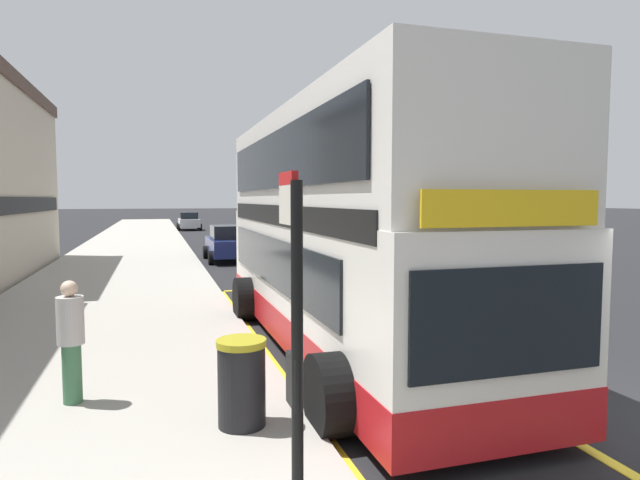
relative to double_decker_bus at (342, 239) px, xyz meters
The scene contains 9 objects.
ground_plane 27.67m from the double_decker_bus, 84.89° to the left, with size 260.00×260.00×0.00m, color black.
pavement_near 27.93m from the double_decker_bus, 99.39° to the left, with size 6.00×76.00×0.14m, color #A39E93.
double_decker_bus is the anchor object (origin of this frame).
bus_bay_markings 2.09m from the double_decker_bus, 105.52° to the left, with size 2.88×13.09×0.01m.
bus_stop_sign 6.14m from the double_decker_bus, 112.63° to the right, with size 0.09×0.51×2.87m.
parked_car_navy_ahead 15.05m from the double_decker_bus, 90.63° to the left, with size 2.09×4.20×1.62m.
parked_car_silver_across 40.72m from the double_decker_bus, 90.62° to the left, with size 2.09×4.20×1.62m.
pedestrian_waiting_near_sign 4.95m from the double_decker_bus, 156.12° to the right, with size 0.34×0.34×1.62m.
litter_bin 4.33m from the double_decker_bus, 125.99° to the right, with size 0.59×0.59×1.03m.
Camera 1 is at (-5.79, -4.95, 2.81)m, focal length 30.11 mm.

